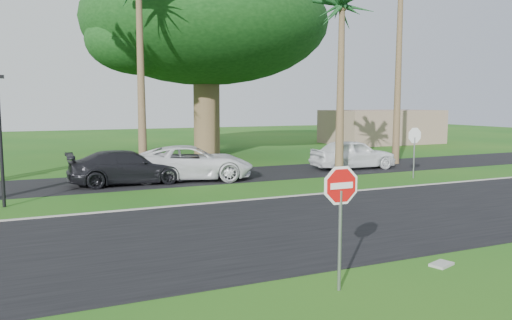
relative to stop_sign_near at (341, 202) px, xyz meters
The scene contains 14 objects.
ground 3.52m from the stop_sign_near, 99.46° to the left, with size 120.00×120.00×0.00m, color #134D13.
road 5.33m from the stop_sign_near, 95.71° to the left, with size 120.00×8.00×0.02m, color black.
parking_strip 15.61m from the stop_sign_near, 91.85° to the left, with size 120.00×5.00×0.02m, color black.
curb 9.23m from the stop_sign_near, 93.16° to the left, with size 120.00×0.12×0.06m, color gray.
stop_sign_near is the anchor object (origin of this frame).
stop_sign_far 15.91m from the stop_sign_near, 43.73° to the left, with size 1.05×0.07×2.62m.
palm_right_near 16.81m from the stop_sign_near, 56.82° to the left, with size 5.00×5.00×9.50m.
canopy_tree 26.58m from the stop_sign_near, 77.59° to the left, with size 16.50×16.50×13.12m.
streetlight_right 13.24m from the stop_sign_near, 119.48° to the left, with size 0.45×0.25×4.64m.
building_far 37.33m from the stop_sign_near, 50.98° to the left, with size 10.00×6.00×3.00m, color gray.
car_dark 14.89m from the stop_sign_near, 96.28° to the left, with size 2.14×5.26×1.53m, color black.
car_minivan 14.91m from the stop_sign_near, 84.77° to the left, with size 2.72×5.89×1.64m, color white.
car_pickup 18.51m from the stop_sign_near, 54.46° to the left, with size 1.94×4.82×1.64m, color white.
utility_slab 3.46m from the stop_sign_near, ahead, with size 0.55×0.35×0.06m, color gray.
Camera 1 is at (-4.83, -11.03, 3.69)m, focal length 35.00 mm.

